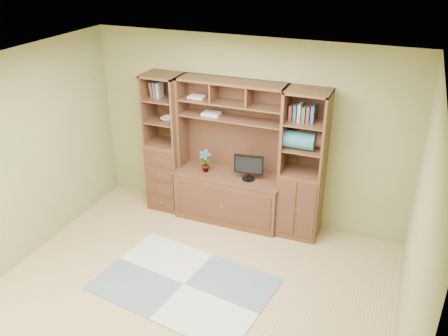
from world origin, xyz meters
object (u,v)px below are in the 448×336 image
at_px(center_hutch, 229,155).
at_px(monitor, 249,163).
at_px(right_tower, 303,166).
at_px(left_tower, 165,144).

height_order(center_hutch, monitor, center_hutch).
relative_size(center_hutch, right_tower, 1.00).
bearing_deg(monitor, right_tower, -2.15).
relative_size(center_hutch, left_tower, 1.00).
bearing_deg(right_tower, left_tower, 180.00).
bearing_deg(left_tower, center_hutch, -2.29).
bearing_deg(left_tower, right_tower, 0.00).
distance_m(center_hutch, left_tower, 1.00).
xyz_separation_m(center_hutch, monitor, (0.30, -0.03, -0.05)).
height_order(center_hutch, left_tower, same).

